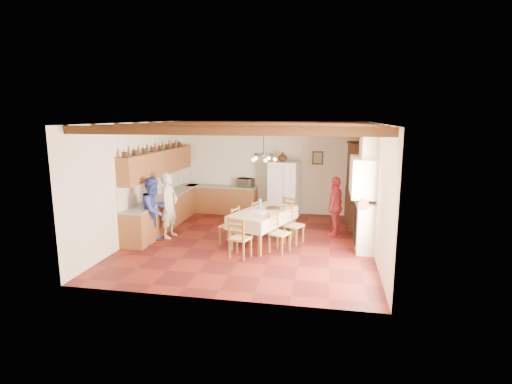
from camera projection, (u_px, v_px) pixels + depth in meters
floor at (250, 243)px, 10.16m from camera, size 6.00×6.50×0.02m
ceiling at (250, 122)px, 9.59m from camera, size 6.00×6.50×0.02m
wall_back at (270, 168)px, 13.02m from camera, size 6.00×0.02×3.00m
wall_front at (212, 216)px, 6.73m from camera, size 6.00×0.02×3.00m
wall_left at (137, 181)px, 10.41m from camera, size 0.02×6.50×3.00m
wall_right at (376, 188)px, 9.33m from camera, size 0.02×6.50×3.00m
ceiling_beams at (250, 127)px, 9.61m from camera, size 6.00×6.30×0.16m
lower_cabinets_left at (166, 212)px, 11.57m from camera, size 0.60×4.30×0.86m
lower_cabinets_back at (222, 200)px, 13.20m from camera, size 2.30×0.60×0.86m
countertop_left at (165, 196)px, 11.49m from camera, size 0.62×4.30×0.04m
countertop_back at (221, 186)px, 13.12m from camera, size 2.34×0.62×0.04m
backsplash_left at (156, 185)px, 11.48m from camera, size 0.03×4.30×0.60m
backsplash_back at (224, 175)px, 13.33m from camera, size 2.30×0.03×0.60m
upper_cabinets at (160, 163)px, 11.33m from camera, size 0.35×4.20×0.70m
fireplace at (362, 190)px, 9.60m from camera, size 0.56×1.60×2.80m
wall_picture at (318, 158)px, 12.65m from camera, size 0.34×0.03×0.42m
refrigerator at (284, 190)px, 12.51m from camera, size 0.98×0.85×1.78m
hutch at (358, 185)px, 11.41m from camera, size 0.68×1.38×2.42m
dining_table at (263, 214)px, 9.94m from camera, size 1.60×2.16×0.84m
chandelier at (264, 154)px, 9.66m from camera, size 0.47×0.47×0.03m
chair_left_near at (229, 225)px, 9.96m from camera, size 0.50×0.52×0.96m
chair_left_far at (250, 218)px, 10.69m from camera, size 0.52×0.53×0.96m
chair_right_near at (280, 233)px, 9.33m from camera, size 0.53×0.54×0.96m
chair_right_far at (294, 225)px, 10.00m from camera, size 0.54×0.55×0.96m
chair_end_near at (240, 237)px, 8.96m from camera, size 0.52×0.50×0.96m
chair_end_far at (286, 215)px, 10.97m from camera, size 0.55×0.54×0.96m
person_man at (169, 205)px, 10.44m from camera, size 0.47×0.67×1.72m
person_woman_blue at (154, 210)px, 10.00m from camera, size 0.80×0.93×1.68m
person_woman_red at (335, 206)px, 10.63m from camera, size 0.66×1.01×1.60m
microwave at (246, 182)px, 12.94m from camera, size 0.57×0.48×0.27m
fridge_vase at (283, 157)px, 12.32m from camera, size 0.29×0.29×0.29m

